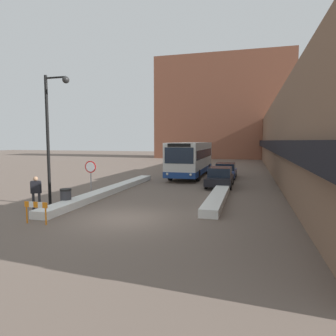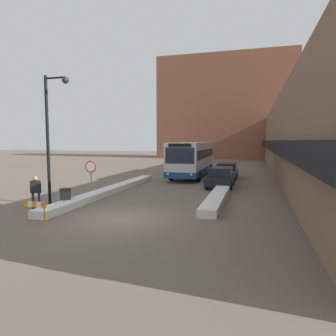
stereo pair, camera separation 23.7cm
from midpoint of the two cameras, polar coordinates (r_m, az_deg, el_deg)
The scene contains 13 objects.
ground_plane at distance 13.73m, azimuth -8.02°, elevation -9.51°, with size 160.00×160.00×0.00m, color #66564C.
building_row_right at distance 36.40m, azimuth 23.23°, elevation 5.16°, with size 5.50×60.00×7.41m.
building_backdrop_far at distance 61.16m, azimuth 11.00°, elevation 11.13°, with size 26.00×8.00×19.68m.
snow_bank_left at distance 20.41m, azimuth -10.56°, elevation -4.14°, with size 0.90×14.25×0.37m.
snow_bank_right at distance 20.05m, azimuth 10.54°, elevation -4.25°, with size 0.90×13.33×0.41m.
city_bus at distance 28.88m, azimuth 4.87°, elevation 1.84°, with size 2.73×10.33×3.29m.
parked_car_front at distance 22.92m, azimuth 10.27°, elevation -1.71°, with size 1.90×4.22×1.47m.
parked_car_back at distance 28.32m, azimuth 11.38°, elevation -0.50°, with size 1.92×4.25×1.39m.
stop_sign at distance 19.77m, azimuth -14.16°, elevation -0.43°, with size 0.76×0.08×2.19m.
street_lamp at distance 17.11m, azimuth -20.94°, elevation 7.39°, with size 1.46×0.36×6.89m.
pedestrian at distance 16.61m, azimuth -23.52°, elevation -3.75°, with size 0.51×0.36×1.68m.
trash_bin at distance 16.83m, azimuth -18.57°, elevation -5.31°, with size 0.59×0.59×0.95m.
construction_barricade at distance 13.80m, azimuth -23.60°, elevation -6.98°, with size 1.10×0.06×0.94m.
Camera 2 is at (5.55, -12.09, 3.49)m, focal length 32.00 mm.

